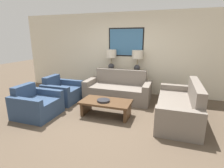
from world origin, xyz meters
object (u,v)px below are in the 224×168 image
object	(u,v)px
table_lamp_right	(137,58)
couch_by_back_wall	(118,90)
console_table	(124,82)
table_lamp_left	(111,57)
armchair_near_back_wall	(62,92)
decorative_bowl	(103,101)
armchair_near_camera	(36,105)
couch_by_side	(180,107)
coffee_table	(106,105)

from	to	relation	value
table_lamp_right	couch_by_back_wall	world-z (taller)	table_lamp_right
console_table	table_lamp_right	xyz separation A→B (m)	(0.44, 0.00, 0.84)
table_lamp_left	armchair_near_back_wall	xyz separation A→B (m)	(-1.11, -1.31, -0.97)
console_table	decorative_bowl	world-z (taller)	console_table
table_lamp_left	armchair_near_back_wall	bearing A→B (deg)	-130.25
table_lamp_right	armchair_near_camera	bearing A→B (deg)	-129.95
table_lamp_right	decorative_bowl	world-z (taller)	table_lamp_right
armchair_near_back_wall	armchair_near_camera	xyz separation A→B (m)	(0.00, -1.07, 0.00)
console_table	table_lamp_left	xyz separation A→B (m)	(-0.44, 0.00, 0.84)
couch_by_back_wall	armchair_near_camera	distance (m)	2.32
couch_by_side	armchair_near_camera	distance (m)	3.41
table_lamp_left	couch_by_back_wall	bearing A→B (deg)	-56.01
coffee_table	armchair_near_back_wall	bearing A→B (deg)	161.60
couch_by_side	armchair_near_back_wall	bearing A→B (deg)	177.00
console_table	table_lamp_left	distance (m)	0.95
table_lamp_right	decorative_bowl	size ratio (longest dim) A/B	2.23
console_table	decorative_bowl	xyz separation A→B (m)	(0.01, -1.90, 0.01)
coffee_table	decorative_bowl	bearing A→B (deg)	-128.92
coffee_table	decorative_bowl	distance (m)	0.14
couch_by_side	table_lamp_left	bearing A→B (deg)	145.74
table_lamp_left	decorative_bowl	size ratio (longest dim) A/B	2.23
table_lamp_left	couch_by_side	size ratio (longest dim) A/B	0.35
console_table	table_lamp_left	bearing A→B (deg)	180.00
couch_by_back_wall	decorative_bowl	size ratio (longest dim) A/B	6.33
coffee_table	armchair_near_camera	bearing A→B (deg)	-161.60
console_table	coffee_table	xyz separation A→B (m)	(0.05, -1.84, -0.11)
table_lamp_left	coffee_table	size ratio (longest dim) A/B	0.57
table_lamp_left	decorative_bowl	distance (m)	2.12
console_table	couch_by_back_wall	xyz separation A→B (m)	(0.00, -0.65, -0.09)
table_lamp_right	armchair_near_back_wall	xyz separation A→B (m)	(-1.99, -1.31, -0.97)
table_lamp_right	coffee_table	distance (m)	2.11
decorative_bowl	armchair_near_back_wall	xyz separation A→B (m)	(-1.56, 0.59, -0.13)
couch_by_back_wall	coffee_table	size ratio (longest dim) A/B	1.62
table_lamp_left	couch_by_side	xyz separation A→B (m)	(2.18, -1.48, -0.94)
armchair_near_back_wall	coffee_table	bearing A→B (deg)	-18.40
couch_by_back_wall	armchair_near_camera	size ratio (longest dim) A/B	2.13
couch_by_back_wall	decorative_bowl	world-z (taller)	couch_by_back_wall
table_lamp_left	couch_by_back_wall	distance (m)	1.22
decorative_bowl	armchair_near_back_wall	world-z (taller)	armchair_near_back_wall
table_lamp_left	couch_by_back_wall	xyz separation A→B (m)	(0.44, -0.65, -0.94)
table_lamp_right	coffee_table	world-z (taller)	table_lamp_right
console_table	table_lamp_left	size ratio (longest dim) A/B	2.05
armchair_near_back_wall	couch_by_back_wall	bearing A→B (deg)	22.96
table_lamp_left	table_lamp_right	size ratio (longest dim) A/B	1.00
coffee_table	armchair_near_back_wall	size ratio (longest dim) A/B	1.32
console_table	armchair_near_camera	distance (m)	2.84
table_lamp_left	console_table	bearing A→B (deg)	0.00
console_table	armchair_near_back_wall	xyz separation A→B (m)	(-1.55, -1.31, -0.12)
decorative_bowl	couch_by_back_wall	bearing A→B (deg)	90.47
couch_by_side	coffee_table	distance (m)	1.72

